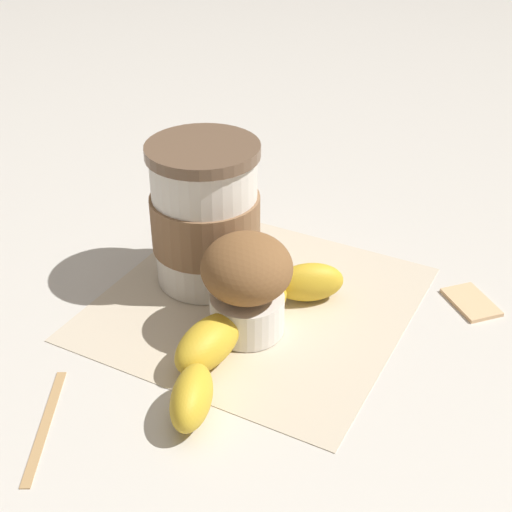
{
  "coord_description": "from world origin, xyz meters",
  "views": [
    {
      "loc": [
        0.09,
        -0.5,
        0.37
      ],
      "look_at": [
        0.0,
        0.0,
        0.05
      ],
      "focal_mm": 50.0,
      "sensor_mm": 36.0,
      "label": 1
    }
  ],
  "objects_px": {
    "muffin": "(246,282)",
    "banana": "(241,327)",
    "coffee_cup": "(205,216)",
    "sugar_packet": "(471,300)"
  },
  "relations": [
    {
      "from": "banana",
      "to": "sugar_packet",
      "type": "distance_m",
      "value": 0.21
    },
    {
      "from": "muffin",
      "to": "banana",
      "type": "xyz_separation_m",
      "value": [
        0.0,
        -0.02,
        -0.03
      ]
    },
    {
      "from": "coffee_cup",
      "to": "muffin",
      "type": "xyz_separation_m",
      "value": [
        0.05,
        -0.07,
        -0.02
      ]
    },
    {
      "from": "muffin",
      "to": "banana",
      "type": "relative_size",
      "value": 0.41
    },
    {
      "from": "coffee_cup",
      "to": "banana",
      "type": "xyz_separation_m",
      "value": [
        0.05,
        -0.09,
        -0.05
      ]
    },
    {
      "from": "coffee_cup",
      "to": "sugar_packet",
      "type": "distance_m",
      "value": 0.24
    },
    {
      "from": "coffee_cup",
      "to": "muffin",
      "type": "relative_size",
      "value": 1.5
    },
    {
      "from": "banana",
      "to": "sugar_packet",
      "type": "relative_size",
      "value": 4.2
    },
    {
      "from": "coffee_cup",
      "to": "banana",
      "type": "relative_size",
      "value": 0.62
    },
    {
      "from": "banana",
      "to": "sugar_packet",
      "type": "bearing_deg",
      "value": 26.81
    }
  ]
}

